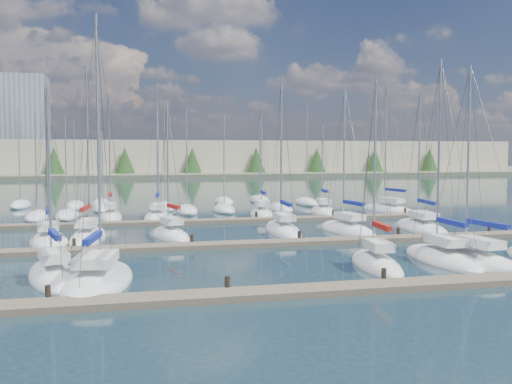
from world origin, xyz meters
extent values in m
plane|color=#1E343D|center=(0.00, 60.00, 0.00)|extent=(400.00, 400.00, 0.00)
cube|color=#6B5E4C|center=(0.00, 2.00, 0.15)|extent=(44.00, 1.80, 0.35)
cylinder|color=#2D261C|center=(-12.00, 2.90, 0.30)|extent=(0.26, 0.26, 1.10)
cylinder|color=#2D261C|center=(-4.00, 2.90, 0.30)|extent=(0.26, 0.26, 1.10)
cylinder|color=#2D261C|center=(4.00, 2.90, 0.30)|extent=(0.26, 0.26, 1.10)
cube|color=#6B5E4C|center=(0.00, 16.00, 0.15)|extent=(44.00, 1.80, 0.35)
cylinder|color=#2D261C|center=(-12.00, 16.90, 0.30)|extent=(0.26, 0.26, 1.10)
cylinder|color=#2D261C|center=(-4.00, 16.90, 0.30)|extent=(0.26, 0.26, 1.10)
cylinder|color=#2D261C|center=(4.00, 16.90, 0.30)|extent=(0.26, 0.26, 1.10)
cylinder|color=#2D261C|center=(12.00, 16.90, 0.30)|extent=(0.26, 0.26, 1.10)
cylinder|color=#2D261C|center=(20.00, 16.90, 0.30)|extent=(0.26, 0.26, 1.10)
cube|color=#6B5E4C|center=(0.00, 30.00, 0.15)|extent=(44.00, 1.80, 0.35)
cylinder|color=#2D261C|center=(-12.00, 30.90, 0.30)|extent=(0.26, 0.26, 1.10)
cylinder|color=#2D261C|center=(-4.00, 30.90, 0.30)|extent=(0.26, 0.26, 1.10)
cylinder|color=#2D261C|center=(4.00, 30.90, 0.30)|extent=(0.26, 0.26, 1.10)
cylinder|color=#2D261C|center=(12.00, 30.90, 0.30)|extent=(0.26, 0.26, 1.10)
cylinder|color=#2D261C|center=(20.00, 30.90, 0.30)|extent=(0.26, 0.26, 1.10)
ellipsoid|color=white|center=(9.57, 21.29, 0.05)|extent=(3.54, 8.55, 1.60)
cube|color=black|center=(9.57, 21.29, 0.05)|extent=(1.81, 4.12, 0.12)
cube|color=silver|center=(9.61, 20.88, 1.35)|extent=(1.78, 3.05, 0.50)
cylinder|color=#9EA0A5|center=(9.50, 21.95, 6.49)|extent=(0.14, 0.14, 10.79)
cylinder|color=#9EA0A5|center=(9.68, 20.21, 2.40)|extent=(0.45, 3.49, 0.10)
cube|color=navy|center=(9.68, 20.21, 2.52)|extent=(0.62, 3.23, 0.30)
ellipsoid|color=white|center=(-14.03, 20.35, 0.05)|extent=(3.45, 7.29, 1.60)
cube|color=black|center=(-14.03, 20.35, 0.05)|extent=(1.76, 3.51, 0.12)
cube|color=silver|center=(-13.99, 20.00, 1.35)|extent=(1.74, 2.61, 0.50)
cylinder|color=#9EA0A5|center=(-14.09, 20.91, 6.20)|extent=(0.14, 0.14, 10.20)
cylinder|color=#9EA0A5|center=(-13.93, 19.44, 2.40)|extent=(0.43, 2.95, 0.10)
cube|color=navy|center=(-13.93, 19.44, 2.52)|extent=(0.60, 2.74, 0.30)
ellipsoid|color=white|center=(-12.35, 7.94, 0.05)|extent=(4.07, 8.04, 1.60)
cube|color=maroon|center=(-12.35, 7.94, 0.05)|extent=(2.05, 3.88, 0.12)
cube|color=silver|center=(-12.26, 7.57, 1.35)|extent=(1.89, 2.92, 0.50)
cylinder|color=#9EA0A5|center=(-12.49, 8.54, 5.60)|extent=(0.14, 0.14, 9.01)
cylinder|color=#9EA0A5|center=(-12.12, 6.97, 2.40)|extent=(0.83, 3.17, 0.10)
cube|color=navy|center=(-12.12, 6.97, 2.52)|extent=(0.97, 2.97, 0.30)
ellipsoid|color=white|center=(5.56, 34.84, 0.05)|extent=(3.26, 7.48, 1.60)
cube|color=maroon|center=(5.56, 34.84, 0.05)|extent=(1.66, 3.60, 0.12)
cube|color=silver|center=(5.52, 34.48, 1.35)|extent=(1.62, 2.67, 0.50)
cylinder|color=#9EA0A5|center=(5.63, 35.42, 6.41)|extent=(0.14, 0.14, 10.63)
cylinder|color=#9EA0A5|center=(5.45, 33.91, 2.40)|extent=(0.46, 3.03, 0.10)
cube|color=navy|center=(5.45, 33.91, 2.52)|extent=(0.63, 2.81, 0.30)
ellipsoid|color=white|center=(-11.35, 21.87, 0.05)|extent=(3.31, 8.90, 1.60)
cube|color=silver|center=(-11.39, 21.43, 1.35)|extent=(1.65, 3.16, 0.50)
cylinder|color=#9EA0A5|center=(-11.28, 22.56, 7.27)|extent=(0.14, 0.14, 12.33)
cylinder|color=#9EA0A5|center=(-11.46, 20.74, 2.40)|extent=(0.46, 3.65, 0.10)
cube|color=maroon|center=(-11.46, 20.74, 2.52)|extent=(0.63, 3.38, 0.30)
ellipsoid|color=white|center=(-5.33, 33.99, 0.05)|extent=(3.45, 7.82, 1.60)
cube|color=silver|center=(-5.37, 33.61, 1.35)|extent=(1.76, 2.79, 0.50)
cylinder|color=#9EA0A5|center=(-5.28, 34.60, 7.31)|extent=(0.14, 0.14, 12.42)
cylinder|color=#9EA0A5|center=(-5.42, 33.01, 2.40)|extent=(0.39, 3.19, 0.10)
cube|color=navy|center=(-5.42, 33.01, 2.52)|extent=(0.57, 2.95, 0.30)
ellipsoid|color=white|center=(12.63, 35.58, 0.05)|extent=(3.52, 7.19, 1.60)
cube|color=black|center=(12.63, 35.58, 0.05)|extent=(1.79, 3.47, 0.12)
cube|color=silver|center=(12.58, 35.24, 1.35)|extent=(1.71, 2.60, 0.50)
cylinder|color=#9EA0A5|center=(12.72, 36.13, 5.34)|extent=(0.14, 0.14, 8.47)
cylinder|color=#9EA0A5|center=(12.49, 34.70, 2.40)|extent=(0.57, 2.87, 0.10)
cube|color=navy|center=(12.49, 34.70, 2.52)|extent=(0.73, 2.68, 0.30)
ellipsoid|color=white|center=(4.27, 22.33, 0.05)|extent=(3.13, 9.24, 1.60)
cube|color=silver|center=(4.24, 21.88, 1.35)|extent=(1.59, 3.27, 0.50)
cylinder|color=#9EA0A5|center=(4.32, 23.06, 7.05)|extent=(0.14, 0.14, 11.90)
cylinder|color=#9EA0A5|center=(4.18, 21.15, 2.40)|extent=(0.38, 3.81, 0.10)
cube|color=navy|center=(4.18, 21.15, 2.52)|extent=(0.56, 3.52, 0.30)
ellipsoid|color=white|center=(5.53, 7.03, 0.05)|extent=(2.99, 7.13, 1.60)
cube|color=maroon|center=(5.53, 7.03, 0.05)|extent=(1.52, 3.43, 0.12)
cube|color=silver|center=(5.49, 6.69, 1.35)|extent=(1.48, 2.55, 0.50)
cylinder|color=#9EA0A5|center=(5.60, 7.58, 5.99)|extent=(0.14, 0.14, 9.78)
cylinder|color=#9EA0A5|center=(5.42, 6.14, 2.40)|extent=(0.46, 2.90, 0.10)
cube|color=maroon|center=(5.42, 6.14, 2.52)|extent=(0.63, 2.69, 0.30)
ellipsoid|color=white|center=(-9.94, 35.77, 0.05)|extent=(2.33, 7.34, 1.60)
cube|color=black|center=(-9.94, 35.77, 0.05)|extent=(1.21, 3.53, 0.12)
cube|color=silver|center=(-9.94, 35.41, 1.35)|extent=(1.26, 2.58, 0.50)
cylinder|color=#9EA0A5|center=(-9.95, 36.36, 6.85)|extent=(0.14, 0.14, 11.49)
cylinder|color=#9EA0A5|center=(-9.93, 34.82, 2.40)|extent=(0.15, 3.07, 0.10)
cube|color=maroon|center=(-9.93, 34.82, 2.52)|extent=(0.35, 2.83, 0.30)
ellipsoid|color=white|center=(-5.14, 21.45, 0.05)|extent=(3.67, 6.77, 1.60)
cube|color=maroon|center=(-5.14, 21.45, 0.05)|extent=(1.85, 3.27, 0.12)
cube|color=silver|center=(-5.06, 21.13, 1.35)|extent=(1.72, 2.47, 0.50)
cylinder|color=#9EA0A5|center=(-5.26, 21.95, 5.77)|extent=(0.14, 0.14, 9.33)
cylinder|color=#9EA0A5|center=(-4.94, 20.64, 2.40)|extent=(0.72, 2.65, 0.10)
cube|color=maroon|center=(-4.94, 20.64, 2.52)|extent=(0.87, 2.48, 0.30)
ellipsoid|color=white|center=(10.29, 7.88, 0.05)|extent=(2.97, 8.30, 1.60)
cube|color=maroon|center=(10.29, 7.88, 0.05)|extent=(1.53, 3.99, 0.12)
cube|color=silver|center=(10.27, 7.47, 1.35)|extent=(1.57, 2.93, 0.50)
cylinder|color=#9EA0A5|center=(10.31, 8.54, 6.71)|extent=(0.14, 0.14, 11.23)
cylinder|color=#9EA0A5|center=(10.24, 6.82, 2.40)|extent=(0.24, 3.44, 0.10)
cube|color=navy|center=(10.24, 6.82, 2.52)|extent=(0.43, 3.18, 0.30)
ellipsoid|color=white|center=(16.24, 20.98, 0.05)|extent=(4.02, 9.50, 1.60)
cube|color=silver|center=(16.18, 20.52, 1.35)|extent=(1.97, 3.40, 0.50)
cylinder|color=#9EA0A5|center=(16.34, 21.71, 6.54)|extent=(0.14, 0.14, 10.89)
cylinder|color=#9EA0A5|center=(16.08, 19.79, 2.40)|extent=(0.60, 3.85, 0.10)
cube|color=navy|center=(16.08, 19.79, 2.52)|extent=(0.76, 3.57, 0.30)
ellipsoid|color=white|center=(20.38, 35.48, 0.05)|extent=(4.16, 9.68, 1.60)
cube|color=black|center=(20.38, 35.48, 0.05)|extent=(2.10, 4.66, 0.12)
cube|color=silver|center=(20.45, 35.02, 1.35)|extent=(2.00, 3.47, 0.50)
cylinder|color=#9EA0A5|center=(20.26, 36.22, 7.74)|extent=(0.14, 0.14, 13.27)
cylinder|color=#9EA0A5|center=(20.57, 34.28, 2.40)|extent=(0.71, 3.90, 0.10)
cube|color=navy|center=(20.57, 34.28, 2.52)|extent=(0.86, 3.62, 0.30)
ellipsoid|color=white|center=(11.75, 6.82, 0.05)|extent=(3.16, 9.00, 1.60)
cube|color=black|center=(11.75, 6.82, 0.05)|extent=(1.61, 4.33, 0.12)
cube|color=silver|center=(11.78, 6.38, 1.35)|extent=(1.60, 3.19, 0.50)
cylinder|color=#9EA0A5|center=(11.69, 7.52, 6.50)|extent=(0.14, 0.14, 10.80)
cylinder|color=#9EA0A5|center=(11.84, 5.67, 2.40)|extent=(0.39, 3.71, 0.10)
cube|color=navy|center=(11.84, 5.67, 2.52)|extent=(0.57, 3.43, 0.30)
ellipsoid|color=white|center=(-10.01, 6.45, 0.05)|extent=(4.52, 9.10, 1.60)
cube|color=silver|center=(-10.08, 6.02, 1.35)|extent=(2.23, 3.28, 0.50)
cylinder|color=#9EA0A5|center=(-9.91, 7.14, 7.37)|extent=(0.14, 0.14, 12.54)
cylinder|color=#9EA0A5|center=(-10.18, 5.33, 2.40)|extent=(0.65, 3.63, 0.10)
cube|color=navy|center=(-10.18, 5.33, 2.52)|extent=(0.80, 3.37, 0.30)
cylinder|color=#9EA0A5|center=(-20.75, 49.89, 6.50)|extent=(0.12, 0.12, 11.20)
ellipsoid|color=white|center=(-20.75, 49.89, 0.25)|extent=(2.20, 6.40, 1.40)
cylinder|color=#9EA0A5|center=(-3.94, 43.45, 5.97)|extent=(0.12, 0.12, 10.14)
ellipsoid|color=white|center=(-3.94, 43.45, 0.25)|extent=(2.20, 6.40, 1.40)
cylinder|color=#9EA0A5|center=(-4.68, 43.24, 6.14)|extent=(0.12, 0.12, 10.49)
ellipsoid|color=white|center=(-4.68, 43.24, 0.25)|extent=(2.20, 6.40, 1.40)
cylinder|color=#9EA0A5|center=(9.07, 50.53, 5.93)|extent=(0.12, 0.12, 10.06)
ellipsoid|color=white|center=(9.07, 50.53, 0.25)|extent=(2.20, 6.40, 1.40)
cylinder|color=#9EA0A5|center=(-14.23, 47.33, 5.60)|extent=(0.12, 0.12, 9.39)
ellipsoid|color=white|center=(-14.23, 47.33, 0.25)|extent=(2.20, 6.40, 1.40)
cylinder|color=#9EA0A5|center=(-16.97, 36.19, 5.83)|extent=(0.12, 0.12, 9.85)
ellipsoid|color=white|center=(-16.97, 36.19, 0.25)|extent=(2.20, 6.40, 1.40)
cylinder|color=#9EA0A5|center=(-14.23, 36.83, 5.55)|extent=(0.12, 0.12, 9.30)
ellipsoid|color=white|center=(-14.23, 36.83, 0.25)|extent=(2.20, 6.40, 1.40)
cylinder|color=#9EA0A5|center=(13.97, 45.41, 6.74)|extent=(0.12, 0.12, 11.68)
ellipsoid|color=white|center=(13.97, 45.41, 0.25)|extent=(2.20, 6.40, 1.40)
cylinder|color=#9EA0A5|center=(2.31, 39.32, 5.78)|extent=(0.12, 0.12, 9.76)
ellipsoid|color=white|center=(2.31, 39.32, 0.25)|extent=(2.20, 6.40, 1.40)
cylinder|color=#9EA0A5|center=(-11.34, 49.91, 6.87)|extent=(0.12, 0.12, 11.95)
ellipsoid|color=white|center=(-11.34, 49.91, 0.25)|extent=(2.20, 6.40, 1.40)
cylinder|color=#9EA0A5|center=(8.76, 39.06, 5.13)|extent=(0.12, 0.12, 8.46)
ellipsoid|color=white|center=(8.76, 39.06, 0.25)|extent=(2.20, 6.40, 1.40)
cylinder|color=#9EA0A5|center=(-10.91, 43.47, 4.96)|extent=(0.12, 0.12, 8.12)
ellipsoid|color=white|center=(-10.91, 43.47, 0.25)|extent=(2.20, 6.40, 1.40)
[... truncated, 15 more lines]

